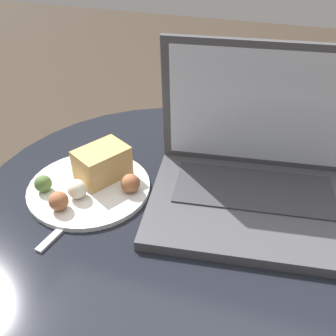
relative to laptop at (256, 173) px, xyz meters
name	(u,v)px	position (x,y,z in m)	size (l,w,h in m)	color
table	(173,239)	(-0.13, -0.05, -0.15)	(0.71, 0.71, 0.48)	black
laptop	(256,173)	(0.00, 0.00, 0.00)	(0.38, 0.29, 0.26)	#47474C
beer_glass	(194,109)	(-0.14, 0.11, 0.04)	(0.07, 0.07, 0.19)	gold
snack_plate	(93,179)	(-0.28, -0.06, -0.03)	(0.22, 0.22, 0.07)	silver
fork	(79,212)	(-0.28, -0.13, -0.05)	(0.05, 0.17, 0.01)	silver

